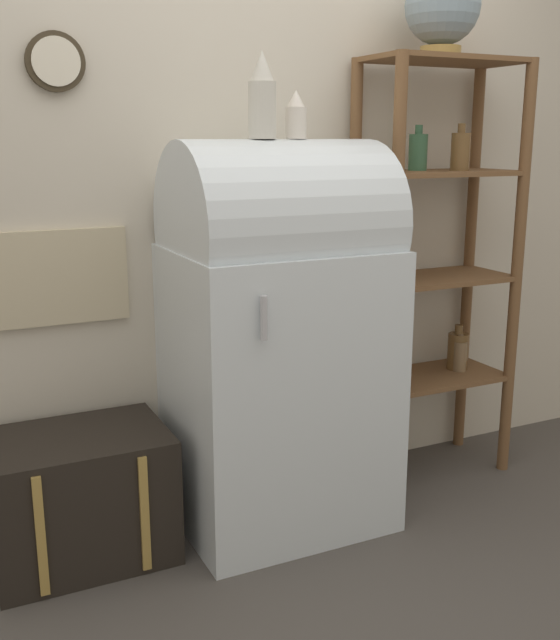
{
  "coord_description": "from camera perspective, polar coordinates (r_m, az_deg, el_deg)",
  "views": [
    {
      "loc": [
        -1.19,
        -2.23,
        1.48
      ],
      "look_at": [
        0.01,
        0.23,
        0.81
      ],
      "focal_mm": 42.0,
      "sensor_mm": 36.0,
      "label": 1
    }
  ],
  "objects": [
    {
      "name": "refrigerator",
      "position": [
        2.83,
        -0.11,
        -1.07
      ],
      "size": [
        0.78,
        0.66,
        1.48
      ],
      "color": "silver",
      "rests_on": "ground_plane"
    },
    {
      "name": "ground_plane",
      "position": [
        2.93,
        1.97,
        -16.65
      ],
      "size": [
        12.0,
        12.0,
        0.0
      ],
      "primitive_type": "plane",
      "color": "#4C4742"
    },
    {
      "name": "suitcase_trunk",
      "position": [
        2.84,
        -14.97,
        -12.85
      ],
      "size": [
        0.62,
        0.46,
        0.47
      ],
      "color": "black",
      "rests_on": "ground_plane"
    },
    {
      "name": "shelf_unit",
      "position": [
        3.3,
        11.88,
        5.1
      ],
      "size": [
        0.69,
        0.36,
        1.8
      ],
      "color": "brown",
      "rests_on": "ground_plane"
    },
    {
      "name": "wall_back",
      "position": [
        3.05,
        -3.02,
        11.2
      ],
      "size": [
        7.0,
        0.09,
        2.7
      ],
      "color": "beige",
      "rests_on": "ground_plane"
    },
    {
      "name": "vase_left",
      "position": [
        2.71,
        -1.37,
        16.55
      ],
      "size": [
        0.1,
        0.1,
        0.3
      ],
      "color": "beige",
      "rests_on": "refrigerator"
    },
    {
      "name": "globe",
      "position": [
        3.27,
        12.28,
        22.21
      ],
      "size": [
        0.3,
        0.3,
        0.34
      ],
      "color": "#AD8942",
      "rests_on": "shelf_unit"
    },
    {
      "name": "vase_center",
      "position": [
        2.78,
        1.22,
        15.27
      ],
      "size": [
        0.08,
        0.08,
        0.17
      ],
      "color": "silver",
      "rests_on": "refrigerator"
    }
  ]
}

